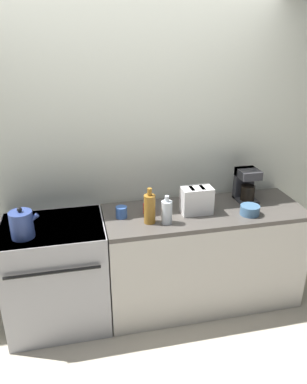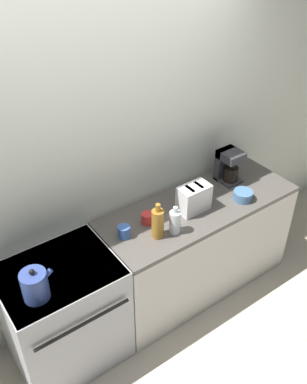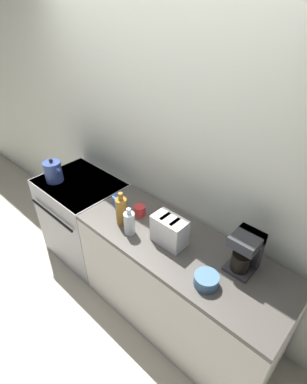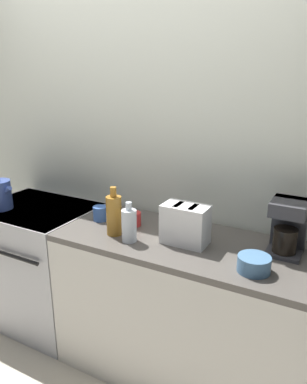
{
  "view_description": "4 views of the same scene",
  "coord_description": "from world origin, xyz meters",
  "px_view_note": "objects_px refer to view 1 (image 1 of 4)",
  "views": [
    {
      "loc": [
        -0.43,
        -2.3,
        2.21
      ],
      "look_at": [
        0.17,
        0.37,
        1.06
      ],
      "focal_mm": 35.0,
      "sensor_mm": 36.0,
      "label": 1
    },
    {
      "loc": [
        -1.27,
        -1.65,
        2.92
      ],
      "look_at": [
        0.2,
        0.39,
        1.12
      ],
      "focal_mm": 40.0,
      "sensor_mm": 36.0,
      "label": 2
    },
    {
      "loc": [
        1.49,
        -0.94,
        2.41
      ],
      "look_at": [
        0.24,
        0.4,
        1.14
      ],
      "focal_mm": 28.0,
      "sensor_mm": 36.0,
      "label": 3
    },
    {
      "loc": [
        1.24,
        -1.42,
        1.77
      ],
      "look_at": [
        0.28,
        0.33,
        1.13
      ],
      "focal_mm": 35.0,
      "sensor_mm": 36.0,
      "label": 4
    }
  ],
  "objects_px": {
    "kettle": "(22,224)",
    "bowl": "(250,210)",
    "stove": "(57,274)",
    "cup_red": "(149,208)",
    "coffee_maker": "(246,184)",
    "toaster": "(197,200)",
    "bottle_clear": "(167,212)",
    "bottle_amber": "(150,208)",
    "cup_blue": "(121,212)"
  },
  "relations": [
    {
      "from": "kettle",
      "to": "cup_red",
      "type": "xyz_separation_m",
      "value": [
        0.95,
        0.19,
        -0.06
      ]
    },
    {
      "from": "toaster",
      "to": "bottle_amber",
      "type": "height_order",
      "value": "bottle_amber"
    },
    {
      "from": "kettle",
      "to": "bottle_amber",
      "type": "distance_m",
      "value": 0.92
    },
    {
      "from": "coffee_maker",
      "to": "cup_blue",
      "type": "bearing_deg",
      "value": -174.34
    },
    {
      "from": "bottle_amber",
      "to": "cup_red",
      "type": "xyz_separation_m",
      "value": [
        0.03,
        0.16,
        -0.08
      ]
    },
    {
      "from": "kettle",
      "to": "bottle_amber",
      "type": "xyz_separation_m",
      "value": [
        0.92,
        0.02,
        0.02
      ]
    },
    {
      "from": "cup_blue",
      "to": "toaster",
      "type": "bearing_deg",
      "value": -4.42
    },
    {
      "from": "bowl",
      "to": "toaster",
      "type": "bearing_deg",
      "value": 162.77
    },
    {
      "from": "bottle_clear",
      "to": "cup_blue",
      "type": "height_order",
      "value": "bottle_clear"
    },
    {
      "from": "cup_red",
      "to": "cup_blue",
      "type": "bearing_deg",
      "value": -172.29
    },
    {
      "from": "bottle_amber",
      "to": "bottle_clear",
      "type": "height_order",
      "value": "bottle_amber"
    },
    {
      "from": "bottle_clear",
      "to": "bowl",
      "type": "relative_size",
      "value": 1.46
    },
    {
      "from": "kettle",
      "to": "bowl",
      "type": "xyz_separation_m",
      "value": [
        1.73,
        -0.02,
        -0.06
      ]
    },
    {
      "from": "cup_red",
      "to": "bowl",
      "type": "bearing_deg",
      "value": -14.57
    },
    {
      "from": "bottle_amber",
      "to": "cup_blue",
      "type": "bearing_deg",
      "value": 146.07
    },
    {
      "from": "kettle",
      "to": "cup_red",
      "type": "relative_size",
      "value": 2.54
    },
    {
      "from": "toaster",
      "to": "cup_red",
      "type": "relative_size",
      "value": 2.69
    },
    {
      "from": "toaster",
      "to": "bottle_amber",
      "type": "xyz_separation_m",
      "value": [
        -0.4,
        -0.09,
        0.01
      ]
    },
    {
      "from": "toaster",
      "to": "cup_blue",
      "type": "relative_size",
      "value": 2.72
    },
    {
      "from": "toaster",
      "to": "coffee_maker",
      "type": "xyz_separation_m",
      "value": [
        0.5,
        0.16,
        0.04
      ]
    },
    {
      "from": "bottle_amber",
      "to": "cup_blue",
      "type": "height_order",
      "value": "bottle_amber"
    },
    {
      "from": "coffee_maker",
      "to": "bowl",
      "type": "bearing_deg",
      "value": -107.95
    },
    {
      "from": "coffee_maker",
      "to": "cup_blue",
      "type": "height_order",
      "value": "coffee_maker"
    },
    {
      "from": "coffee_maker",
      "to": "bottle_clear",
      "type": "bearing_deg",
      "value": -160.22
    },
    {
      "from": "coffee_maker",
      "to": "cup_red",
      "type": "bearing_deg",
      "value": -174.87
    },
    {
      "from": "coffee_maker",
      "to": "toaster",
      "type": "bearing_deg",
      "value": -162.7
    },
    {
      "from": "stove",
      "to": "bowl",
      "type": "relative_size",
      "value": 5.73
    },
    {
      "from": "bottle_clear",
      "to": "cup_red",
      "type": "distance_m",
      "value": 0.23
    },
    {
      "from": "bottle_amber",
      "to": "bowl",
      "type": "bearing_deg",
      "value": -2.79
    },
    {
      "from": "coffee_maker",
      "to": "bottle_amber",
      "type": "distance_m",
      "value": 0.93
    },
    {
      "from": "cup_blue",
      "to": "coffee_maker",
      "type": "bearing_deg",
      "value": 5.66
    },
    {
      "from": "stove",
      "to": "cup_red",
      "type": "height_order",
      "value": "cup_red"
    },
    {
      "from": "stove",
      "to": "cup_red",
      "type": "relative_size",
      "value": 9.66
    },
    {
      "from": "bottle_clear",
      "to": "bottle_amber",
      "type": "bearing_deg",
      "value": 163.36
    },
    {
      "from": "coffee_maker",
      "to": "cup_red",
      "type": "distance_m",
      "value": 0.88
    },
    {
      "from": "stove",
      "to": "kettle",
      "type": "bearing_deg",
      "value": -144.98
    },
    {
      "from": "stove",
      "to": "bowl",
      "type": "bearing_deg",
      "value": -5.48
    },
    {
      "from": "bowl",
      "to": "bottle_amber",
      "type": "bearing_deg",
      "value": 177.21
    },
    {
      "from": "cup_red",
      "to": "bowl",
      "type": "relative_size",
      "value": 0.59
    },
    {
      "from": "kettle",
      "to": "coffee_maker",
      "type": "distance_m",
      "value": 1.84
    },
    {
      "from": "bottle_clear",
      "to": "cup_blue",
      "type": "bearing_deg",
      "value": 152.13
    },
    {
      "from": "stove",
      "to": "coffee_maker",
      "type": "relative_size",
      "value": 3.12
    },
    {
      "from": "stove",
      "to": "cup_blue",
      "type": "xyz_separation_m",
      "value": [
        0.54,
        0.02,
        0.48
      ]
    },
    {
      "from": "toaster",
      "to": "cup_red",
      "type": "distance_m",
      "value": 0.39
    },
    {
      "from": "stove",
      "to": "toaster",
      "type": "distance_m",
      "value": 1.26
    },
    {
      "from": "bottle_clear",
      "to": "bowl",
      "type": "height_order",
      "value": "bottle_clear"
    },
    {
      "from": "toaster",
      "to": "cup_red",
      "type": "xyz_separation_m",
      "value": [
        -0.37,
        0.08,
        -0.07
      ]
    },
    {
      "from": "toaster",
      "to": "cup_blue",
      "type": "bearing_deg",
      "value": 175.58
    },
    {
      "from": "bowl",
      "to": "coffee_maker",
      "type": "bearing_deg",
      "value": 72.05
    },
    {
      "from": "kettle",
      "to": "toaster",
      "type": "distance_m",
      "value": 1.33
    }
  ]
}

